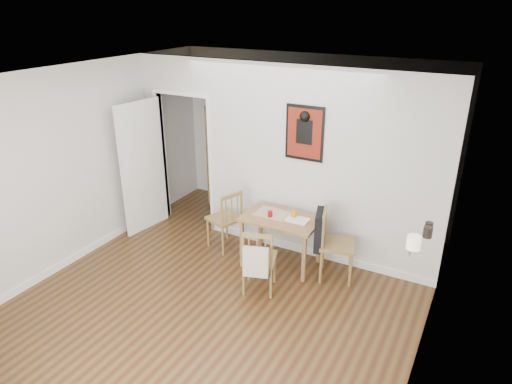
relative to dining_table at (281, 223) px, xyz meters
The scene contains 15 objects.
ground 1.16m from the dining_table, 106.09° to the right, with size 5.20×5.20×0.00m, color #533A1A.
room_shell 0.81m from the dining_table, 114.56° to the left, with size 5.20×5.20×5.20m.
dining_table is the anchor object (origin of this frame).
chair_left 0.91m from the dining_table, behind, with size 0.57×0.57×0.90m.
chair_right 0.77m from the dining_table, ahead, with size 0.63×0.58×0.94m.
chair_front 0.71m from the dining_table, 86.78° to the right, with size 0.54×0.58×0.86m.
bookshelf 2.03m from the dining_table, 140.92° to the left, with size 0.73×0.29×1.74m.
fireplace 2.01m from the dining_table, 20.58° to the right, with size 0.45×1.25×1.16m.
red_glass 0.19m from the dining_table, 157.84° to the right, with size 0.07×0.07×0.09m, color maroon.
orange_fruit 0.21m from the dining_table, 28.80° to the left, with size 0.09×0.09×0.09m, color orange.
placemat 0.19m from the dining_table, 163.52° to the left, with size 0.44×0.33×0.00m, color beige.
notebook 0.24m from the dining_table, ahead, with size 0.29×0.21×0.01m, color white.
mantel_lamp 2.18m from the dining_table, 29.66° to the right, with size 0.13×0.13×0.20m.
ceramic_jar_a 2.05m from the dining_table, 17.64° to the right, with size 0.09×0.09×0.11m, color black.
ceramic_jar_b 2.00m from the dining_table, 13.98° to the right, with size 0.08×0.08×0.10m, color black.
Camera 1 is at (2.53, -3.94, 3.33)m, focal length 32.00 mm.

